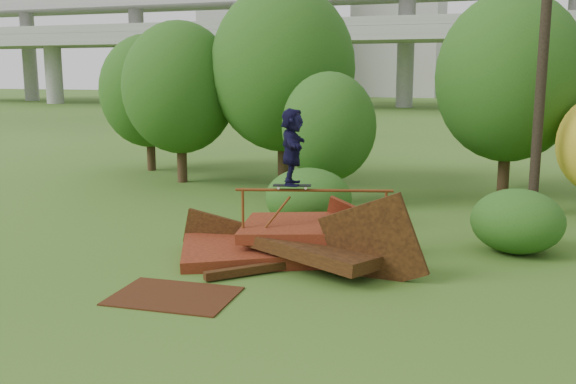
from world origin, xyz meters
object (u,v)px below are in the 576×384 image
(skater, at_px, (292,147))
(utility_pole, at_px, (546,18))
(scrap_pile, at_px, (291,245))
(flat_plate, at_px, (174,296))

(skater, xyz_separation_m, utility_pole, (4.98, 6.56, 2.99))
(skater, relative_size, utility_pole, 0.15)
(skater, distance_m, utility_pole, 8.77)
(scrap_pile, relative_size, skater, 3.61)
(scrap_pile, distance_m, utility_pole, 9.73)
(flat_plate, relative_size, utility_pole, 0.20)
(utility_pole, bearing_deg, skater, -127.20)
(skater, bearing_deg, scrap_pile, 131.43)
(scrap_pile, height_order, skater, skater)
(scrap_pile, distance_m, skater, 2.11)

